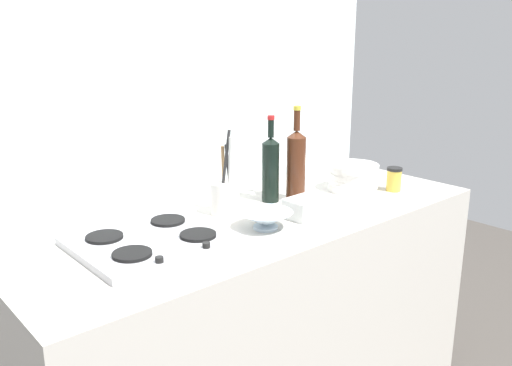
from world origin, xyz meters
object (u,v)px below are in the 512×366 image
object	(u,v)px
stovetop_hob	(152,240)
butter_dish	(307,207)
wine_bottle_leftmost	(271,168)
plate_stack	(354,177)
utensil_crock	(225,196)
condiment_jar_front	(394,179)
mixing_bowl	(266,219)
wine_bottle_mid_left	(296,164)

from	to	relation	value
stovetop_hob	butter_dish	xyz separation A→B (m)	(0.56, -0.13, 0.02)
wine_bottle_leftmost	plate_stack	bearing A→B (deg)	-17.32
butter_dish	utensil_crock	distance (m)	0.30
stovetop_hob	plate_stack	world-z (taller)	plate_stack
stovetop_hob	condiment_jar_front	world-z (taller)	condiment_jar_front
plate_stack	mixing_bowl	size ratio (longest dim) A/B	1.14
wine_bottle_leftmost	mixing_bowl	world-z (taller)	wine_bottle_leftmost
mixing_bowl	wine_bottle_mid_left	bearing A→B (deg)	28.34
wine_bottle_mid_left	condiment_jar_front	bearing A→B (deg)	-24.33
plate_stack	butter_dish	world-z (taller)	plate_stack
butter_dish	utensil_crock	size ratio (longest dim) A/B	0.51
wine_bottle_leftmost	wine_bottle_mid_left	size ratio (longest dim) A/B	0.91
plate_stack	condiment_jar_front	bearing A→B (deg)	-45.22
wine_bottle_mid_left	mixing_bowl	bearing A→B (deg)	-151.66
wine_bottle_leftmost	wine_bottle_mid_left	xyz separation A→B (m)	(0.09, -0.05, 0.01)
mixing_bowl	utensil_crock	world-z (taller)	utensil_crock
stovetop_hob	butter_dish	distance (m)	0.58
wine_bottle_mid_left	utensil_crock	size ratio (longest dim) A/B	1.19
utensil_crock	plate_stack	bearing A→B (deg)	-10.48
plate_stack	butter_dish	distance (m)	0.41
mixing_bowl	wine_bottle_leftmost	bearing A→B (deg)	44.61
butter_dish	condiment_jar_front	world-z (taller)	condiment_jar_front
wine_bottle_mid_left	mixing_bowl	size ratio (longest dim) A/B	2.01
stovetop_hob	condiment_jar_front	distance (m)	1.08
stovetop_hob	plate_stack	xyz separation A→B (m)	(0.95, -0.02, 0.04)
stovetop_hob	mixing_bowl	bearing A→B (deg)	-19.34
condiment_jar_front	utensil_crock	bearing A→B (deg)	162.25
mixing_bowl	utensil_crock	xyz separation A→B (m)	(-0.01, 0.21, 0.03)
butter_dish	wine_bottle_leftmost	bearing A→B (deg)	83.64
wine_bottle_mid_left	utensil_crock	xyz separation A→B (m)	(-0.32, 0.05, -0.08)
wine_bottle_mid_left	butter_dish	world-z (taller)	wine_bottle_mid_left
wine_bottle_leftmost	butter_dish	distance (m)	0.24
wine_bottle_mid_left	condiment_jar_front	xyz separation A→B (m)	(0.40, -0.18, -0.10)
stovetop_hob	butter_dish	bearing A→B (deg)	-13.12
wine_bottle_leftmost	condiment_jar_front	xyz separation A→B (m)	(0.49, -0.23, -0.08)
butter_dish	plate_stack	bearing A→B (deg)	15.21
wine_bottle_leftmost	stovetop_hob	bearing A→B (deg)	-171.15
wine_bottle_mid_left	utensil_crock	bearing A→B (deg)	171.31
plate_stack	wine_bottle_leftmost	distance (m)	0.39
stovetop_hob	utensil_crock	bearing A→B (deg)	13.68
wine_bottle_leftmost	mixing_bowl	distance (m)	0.33
wine_bottle_leftmost	wine_bottle_mid_left	world-z (taller)	wine_bottle_mid_left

